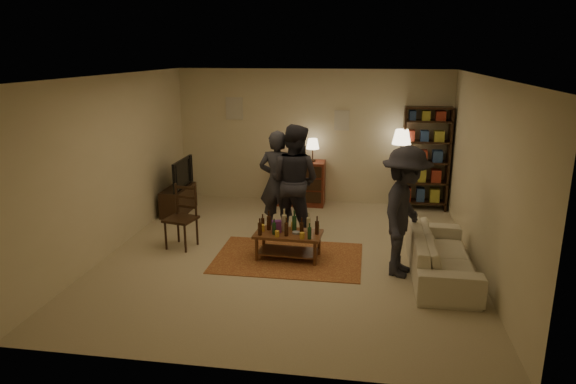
% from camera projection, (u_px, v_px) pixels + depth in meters
% --- Properties ---
extents(floor, '(6.00, 6.00, 0.00)m').
position_uv_depth(floor, '(289.00, 255.00, 7.91)').
color(floor, '#C6B793').
rests_on(floor, ground).
extents(room_shell, '(6.00, 6.00, 6.00)m').
position_uv_depth(room_shell, '(280.00, 114.00, 10.37)').
color(room_shell, beige).
rests_on(room_shell, ground).
extents(rug, '(2.20, 1.50, 0.01)m').
position_uv_depth(rug, '(288.00, 258.00, 7.78)').
color(rug, maroon).
rests_on(rug, ground).
extents(coffee_table, '(1.02, 0.59, 0.75)m').
position_uv_depth(coffee_table, '(288.00, 235.00, 7.69)').
color(coffee_table, brown).
rests_on(coffee_table, ground).
extents(dining_chair, '(0.52, 0.52, 1.01)m').
position_uv_depth(dining_chair, '(183.00, 214.00, 8.14)').
color(dining_chair, black).
rests_on(dining_chair, ground).
extents(tv_stand, '(0.40, 1.00, 1.06)m').
position_uv_depth(tv_stand, '(178.00, 193.00, 9.89)').
color(tv_stand, black).
rests_on(tv_stand, ground).
extents(dresser, '(1.00, 0.50, 1.36)m').
position_uv_depth(dresser, '(300.00, 182.00, 10.40)').
color(dresser, maroon).
rests_on(dresser, ground).
extents(bookshelf, '(0.90, 0.34, 2.02)m').
position_uv_depth(bookshelf, '(425.00, 158.00, 9.95)').
color(bookshelf, black).
rests_on(bookshelf, ground).
extents(floor_lamp, '(0.36, 0.36, 1.59)m').
position_uv_depth(floor_lamp, '(401.00, 143.00, 9.82)').
color(floor_lamp, black).
rests_on(floor_lamp, ground).
extents(sofa, '(0.81, 2.08, 0.61)m').
position_uv_depth(sofa, '(441.00, 255.00, 7.12)').
color(sofa, beige).
rests_on(sofa, ground).
extents(person_left, '(0.69, 0.50, 1.77)m').
position_uv_depth(person_left, '(278.00, 182.00, 8.69)').
color(person_left, '#2A2B33').
rests_on(person_left, ground).
extents(person_right, '(1.11, 0.99, 1.89)m').
position_uv_depth(person_right, '(294.00, 181.00, 8.53)').
color(person_right, '#23232A').
rests_on(person_right, ground).
extents(person_by_sofa, '(0.97, 1.32, 1.82)m').
position_uv_depth(person_by_sofa, '(405.00, 212.00, 7.01)').
color(person_by_sofa, '#25242C').
rests_on(person_by_sofa, ground).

